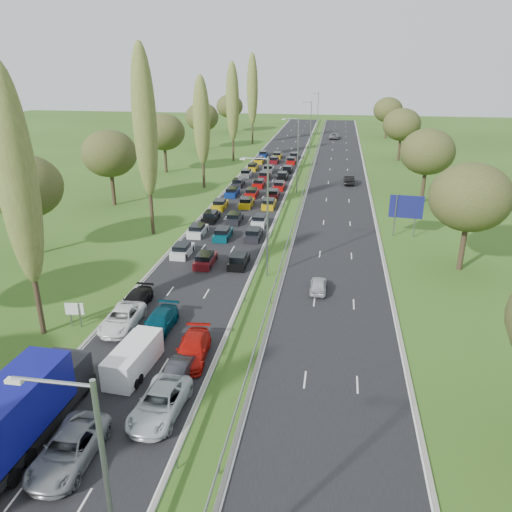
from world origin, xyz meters
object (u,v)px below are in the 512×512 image
at_px(near_car_2, 122,318).
at_px(white_van_rear, 133,358).
at_px(near_car_3, 135,300).
at_px(info_sign, 75,311).
at_px(white_van_front, 138,354).
at_px(blue_lorry, 27,405).
at_px(direction_sign, 406,209).

relative_size(near_car_2, white_van_rear, 1.06).
height_order(near_car_3, info_sign, info_sign).
xyz_separation_m(white_van_front, white_van_rear, (-0.07, -0.58, 0.02)).
relative_size(blue_lorry, direction_sign, 1.89).
bearing_deg(near_car_2, white_van_rear, -61.41).
relative_size(near_car_3, white_van_rear, 0.92).
bearing_deg(near_car_2, white_van_front, -58.20).
bearing_deg(white_van_front, near_car_3, 117.17).
xyz_separation_m(white_van_rear, direction_sign, (21.70, 32.66, 2.51)).
relative_size(near_car_2, white_van_front, 1.09).
bearing_deg(direction_sign, info_sign, -136.43).
bearing_deg(near_car_2, blue_lorry, -91.42).
distance_m(white_van_front, white_van_rear, 0.58).
bearing_deg(direction_sign, white_van_rear, -123.60).
bearing_deg(white_van_rear, near_car_3, 116.09).
distance_m(white_van_front, info_sign, 8.57).
bearing_deg(info_sign, near_car_3, 49.29).
distance_m(near_car_2, info_sign, 3.82).
bearing_deg(near_car_2, info_sign, -173.51).
xyz_separation_m(near_car_3, blue_lorry, (0.29, -16.36, 1.44)).
height_order(white_van_rear, info_sign, info_sign).
xyz_separation_m(white_van_rear, info_sign, (-7.10, 5.27, 0.31)).
height_order(blue_lorry, white_van_rear, blue_lorry).
bearing_deg(direction_sign, blue_lorry, -122.22).
relative_size(blue_lorry, white_van_front, 1.97).
bearing_deg(near_car_2, direction_sign, 45.47).
relative_size(near_car_3, direction_sign, 0.90).
bearing_deg(blue_lorry, white_van_rear, 66.69).
bearing_deg(direction_sign, near_car_3, -137.31).
height_order(near_car_2, info_sign, info_sign).
xyz_separation_m(near_car_2, direction_sign, (25.06, 26.87, 2.79)).
xyz_separation_m(near_car_3, direction_sign, (25.33, 23.37, 2.87)).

